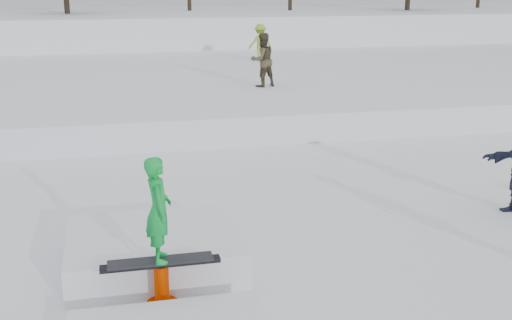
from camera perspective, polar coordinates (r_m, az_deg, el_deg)
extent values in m
plane|color=white|center=(10.16, -0.20, -9.19)|extent=(120.00, 120.00, 0.00)
cube|color=white|center=(39.15, -10.21, 11.10)|extent=(60.00, 14.00, 2.40)
cube|color=white|center=(25.36, -8.33, 6.86)|extent=(50.00, 18.00, 0.80)
imported|color=#413926|center=(21.48, 0.58, 8.88)|extent=(1.03, 0.90, 1.77)
imported|color=#84B52A|center=(28.27, 0.37, 10.39)|extent=(1.05, 0.63, 1.59)
cube|color=white|center=(10.09, -9.02, -7.90)|extent=(2.60, 2.20, 0.54)
cylinder|color=#D23900|center=(9.03, -8.30, -12.57)|extent=(0.44, 0.44, 0.06)
cylinder|color=#D23900|center=(8.90, -8.37, -11.04)|extent=(0.20, 0.20, 0.60)
cube|color=black|center=(8.76, -8.46, -9.12)|extent=(1.60, 0.16, 0.06)
cube|color=black|center=(8.74, -8.47, -8.85)|extent=(1.40, 0.28, 0.03)
imported|color=#0CA136|center=(8.46, -8.67, -4.37)|extent=(0.34, 0.52, 1.42)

